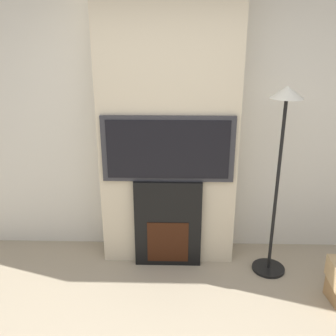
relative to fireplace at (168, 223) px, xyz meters
name	(u,v)px	position (x,y,z in m)	size (l,w,h in m)	color
wall_back	(169,120)	(0.00, 0.39, 0.92)	(6.00, 0.06, 2.70)	silver
chimney_breast	(168,125)	(0.00, 0.18, 0.92)	(1.27, 0.35, 2.70)	beige
fireplace	(168,223)	(0.00, 0.00, 0.00)	(0.63, 0.15, 0.87)	black
television	(168,149)	(0.00, 0.00, 0.74)	(1.19, 0.07, 0.61)	#2D2D33
floor_lamp	(281,145)	(0.97, -0.11, 0.82)	(0.31, 0.31, 1.75)	black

